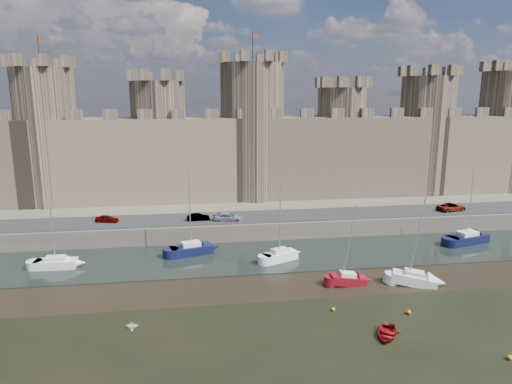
% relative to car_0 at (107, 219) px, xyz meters
% --- Properties ---
extents(ground, '(160.00, 160.00, 0.00)m').
position_rel_car_0_xyz_m(ground, '(20.88, -34.09, -3.05)').
color(ground, black).
rests_on(ground, ground).
extents(water_channel, '(160.00, 12.00, 0.08)m').
position_rel_car_0_xyz_m(water_channel, '(20.88, -10.09, -3.01)').
color(water_channel, black).
rests_on(water_channel, ground).
extents(quay, '(160.00, 60.00, 2.50)m').
position_rel_car_0_xyz_m(quay, '(20.88, 25.91, -1.80)').
color(quay, '#4C443A').
rests_on(quay, ground).
extents(road, '(160.00, 7.00, 0.10)m').
position_rel_car_0_xyz_m(road, '(20.88, -0.09, -0.50)').
color(road, black).
rests_on(road, quay).
extents(castle, '(108.50, 11.00, 29.00)m').
position_rel_car_0_xyz_m(castle, '(20.25, 13.91, 8.62)').
color(castle, '#42382B').
rests_on(castle, quay).
extents(car_0, '(3.47, 2.05, 1.11)m').
position_rel_car_0_xyz_m(car_0, '(0.00, 0.00, 0.00)').
color(car_0, gray).
rests_on(car_0, quay).
extents(car_1, '(3.33, 1.39, 1.07)m').
position_rel_car_0_xyz_m(car_1, '(12.92, -0.97, -0.02)').
color(car_1, gray).
rests_on(car_1, quay).
extents(car_2, '(4.39, 2.28, 1.22)m').
position_rel_car_0_xyz_m(car_2, '(17.13, -1.78, 0.06)').
color(car_2, gray).
rests_on(car_2, quay).
extents(car_3, '(4.93, 2.96, 1.28)m').
position_rel_car_0_xyz_m(car_3, '(52.18, -0.96, 0.09)').
color(car_3, gray).
rests_on(car_3, quay).
extents(sailboat_0, '(4.89, 2.03, 9.03)m').
position_rel_car_0_xyz_m(sailboat_0, '(-4.30, -10.63, -2.32)').
color(sailboat_0, silver).
rests_on(sailboat_0, ground).
extents(sailboat_1, '(5.72, 3.49, 10.72)m').
position_rel_car_0_xyz_m(sailboat_1, '(11.78, -8.25, -2.22)').
color(sailboat_1, black).
rests_on(sailboat_1, ground).
extents(sailboat_2, '(4.82, 3.43, 9.71)m').
position_rel_car_0_xyz_m(sailboat_2, '(22.72, -12.02, -2.27)').
color(sailboat_2, white).
rests_on(sailboat_2, ground).
extents(sailboat_3, '(6.54, 3.88, 10.75)m').
position_rel_car_0_xyz_m(sailboat_3, '(49.87, -9.07, -2.23)').
color(sailboat_3, black).
rests_on(sailboat_3, ground).
extents(sailboat_4, '(3.88, 1.55, 9.03)m').
position_rel_car_0_xyz_m(sailboat_4, '(28.69, -20.14, -2.37)').
color(sailboat_4, maroon).
rests_on(sailboat_4, ground).
extents(sailboat_5, '(4.98, 3.32, 10.01)m').
position_rel_car_0_xyz_m(sailboat_5, '(35.90, -21.19, -2.33)').
color(sailboat_5, silver).
rests_on(sailboat_5, ground).
extents(dinghy_3, '(1.21, 1.05, 0.62)m').
position_rel_car_0_xyz_m(dinghy_3, '(6.48, -26.64, -2.74)').
color(dinghy_3, white).
rests_on(dinghy_3, ground).
extents(dinghy_4, '(3.68, 4.04, 0.68)m').
position_rel_car_0_xyz_m(dinghy_4, '(28.33, -31.21, -2.71)').
color(dinghy_4, maroon).
rests_on(dinghy_4, ground).
extents(buoy_1, '(0.39, 0.39, 0.39)m').
position_rel_car_0_xyz_m(buoy_1, '(25.23, -25.97, -2.86)').
color(buoy_1, orange).
rests_on(buoy_1, ground).
extents(buoy_2, '(0.43, 0.43, 0.43)m').
position_rel_car_0_xyz_m(buoy_2, '(36.46, -35.87, -2.84)').
color(buoy_2, '#BF7B08').
rests_on(buoy_2, ground).
extents(buoy_3, '(0.46, 0.46, 0.46)m').
position_rel_car_0_xyz_m(buoy_3, '(32.14, -27.59, -2.82)').
color(buoy_3, '#C75108').
rests_on(buoy_3, ground).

